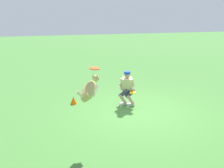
% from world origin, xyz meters
% --- Properties ---
extents(ground_plane, '(60.00, 60.00, 0.00)m').
position_xyz_m(ground_plane, '(0.00, 0.00, 0.00)').
color(ground_plane, '#49833A').
extents(person, '(0.64, 0.70, 1.29)m').
position_xyz_m(person, '(0.19, -0.69, 0.70)').
color(person, silver).
rests_on(person, ground_plane).
extents(dog, '(0.69, 0.89, 0.61)m').
position_xyz_m(dog, '(1.97, 1.70, 1.49)').
color(dog, tan).
extents(frisbee_flying, '(0.30, 0.30, 0.05)m').
position_xyz_m(frisbee_flying, '(1.80, 1.55, 1.99)').
color(frisbee_flying, '#F3511A').
extents(frisbee_held, '(0.26, 0.25, 0.04)m').
position_xyz_m(frisbee_held, '(0.10, -0.32, 0.61)').
color(frisbee_held, yellow).
rests_on(frisbee_held, person).
extents(training_cone, '(0.26, 0.26, 0.29)m').
position_xyz_m(training_cone, '(2.07, -1.35, 0.14)').
color(training_cone, orange).
rests_on(training_cone, ground_plane).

